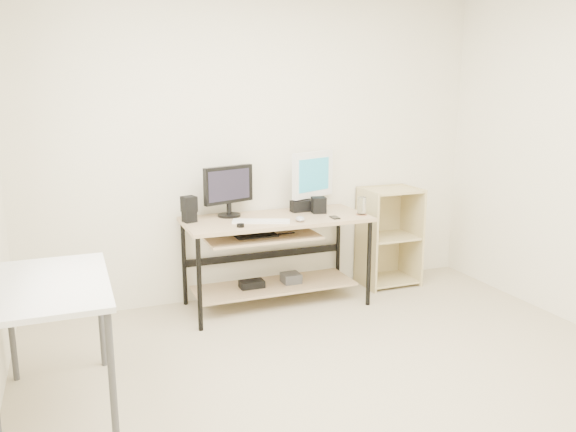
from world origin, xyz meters
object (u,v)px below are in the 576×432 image
at_px(shelf_unit, 387,235).
at_px(audio_controller, 187,210).
at_px(black_monitor, 229,188).
at_px(side_table, 51,296).
at_px(desk, 273,243).
at_px(white_imac, 313,176).

distance_m(shelf_unit, audio_controller, 1.89).
relative_size(shelf_unit, black_monitor, 2.04).
height_order(shelf_unit, black_monitor, black_monitor).
bearing_deg(side_table, audio_controller, 50.73).
xyz_separation_m(shelf_unit, audio_controller, (-1.85, -0.02, 0.39)).
distance_m(desk, white_imac, 0.70).
height_order(side_table, black_monitor, black_monitor).
distance_m(side_table, audio_controller, 1.56).
bearing_deg(desk, audio_controller, 167.85).
height_order(white_imac, audio_controller, white_imac).
xyz_separation_m(desk, side_table, (-1.65, -1.06, 0.13)).
relative_size(white_imac, audio_controller, 2.80).
height_order(black_monitor, audio_controller, black_monitor).
height_order(desk, black_monitor, black_monitor).
relative_size(side_table, shelf_unit, 1.11).
height_order(side_table, white_imac, white_imac).
distance_m(desk, black_monitor, 0.58).
distance_m(desk, side_table, 1.97).
relative_size(desk, side_table, 1.50).
xyz_separation_m(desk, white_imac, (0.44, 0.20, 0.50)).
bearing_deg(white_imac, side_table, -172.53).
bearing_deg(audio_controller, black_monitor, 10.64).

